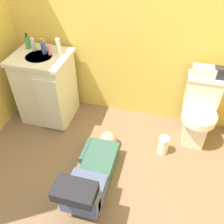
% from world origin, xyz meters
% --- Properties ---
extents(ground_plane, '(3.08, 3.11, 0.04)m').
position_xyz_m(ground_plane, '(0.00, 0.00, -0.02)').
color(ground_plane, '#7E6145').
extents(wall_back, '(2.74, 0.08, 2.40)m').
position_xyz_m(wall_back, '(0.00, 1.10, 1.20)').
color(wall_back, '#E4BF50').
rests_on(wall_back, ground_plane).
extents(toilet, '(0.36, 0.46, 0.75)m').
position_xyz_m(toilet, '(0.88, 0.80, 0.37)').
color(toilet, white).
rests_on(toilet, ground_plane).
extents(vanity_cabinet, '(0.60, 0.53, 0.82)m').
position_xyz_m(vanity_cabinet, '(-0.83, 0.74, 0.42)').
color(vanity_cabinet, silver).
rests_on(vanity_cabinet, ground_plane).
extents(faucet, '(0.02, 0.02, 0.10)m').
position_xyz_m(faucet, '(-0.83, 0.88, 0.87)').
color(faucet, silver).
rests_on(faucet, vanity_cabinet).
extents(person_plumber, '(0.39, 1.06, 0.52)m').
position_xyz_m(person_plumber, '(-0.01, -0.10, 0.18)').
color(person_plumber, '#33594C').
rests_on(person_plumber, ground_plane).
extents(tissue_box, '(0.22, 0.11, 0.10)m').
position_xyz_m(tissue_box, '(0.83, 0.89, 0.80)').
color(tissue_box, silver).
rests_on(tissue_box, toilet).
extents(toiletry_bag, '(0.12, 0.09, 0.11)m').
position_xyz_m(toiletry_bag, '(0.98, 0.89, 0.81)').
color(toiletry_bag, '#26262D').
rests_on(toiletry_bag, toilet).
extents(soap_dispenser, '(0.06, 0.06, 0.17)m').
position_xyz_m(soap_dispenser, '(-1.02, 0.86, 0.89)').
color(soap_dispenser, '#499754').
rests_on(soap_dispenser, vanity_cabinet).
extents(bottle_clear, '(0.04, 0.04, 0.14)m').
position_xyz_m(bottle_clear, '(-0.93, 0.83, 0.89)').
color(bottle_clear, silver).
rests_on(bottle_clear, vanity_cabinet).
extents(bottle_amber, '(0.05, 0.05, 0.12)m').
position_xyz_m(bottle_amber, '(-0.86, 0.89, 0.88)').
color(bottle_amber, gold).
rests_on(bottle_amber, vanity_cabinet).
extents(bottle_blue, '(0.05, 0.05, 0.13)m').
position_xyz_m(bottle_blue, '(-0.80, 0.79, 0.88)').
color(bottle_blue, '#4061B7').
rests_on(bottle_blue, vanity_cabinet).
extents(bottle_pink, '(0.05, 0.05, 0.11)m').
position_xyz_m(bottle_pink, '(-0.73, 0.80, 0.87)').
color(bottle_pink, pink).
rests_on(bottle_pink, vanity_cabinet).
extents(bottle_white, '(0.04, 0.04, 0.16)m').
position_xyz_m(bottle_white, '(-0.65, 0.83, 0.90)').
color(bottle_white, white).
rests_on(bottle_white, vanity_cabinet).
extents(paper_towel_roll, '(0.11, 0.11, 0.21)m').
position_xyz_m(paper_towel_roll, '(0.58, 0.48, 0.11)').
color(paper_towel_roll, white).
rests_on(paper_towel_roll, ground_plane).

